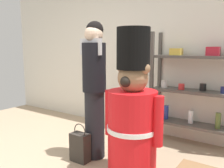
{
  "coord_description": "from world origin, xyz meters",
  "views": [
    {
      "loc": [
        1.94,
        -1.48,
        1.42
      ],
      "look_at": [
        0.37,
        0.8,
        1.0
      ],
      "focal_mm": 38.45,
      "sensor_mm": 36.0,
      "label": 1
    }
  ],
  "objects_px": {
    "teddy_bear_guard": "(132,116)",
    "shopping_bag": "(80,147)",
    "person_shopper": "(94,86)",
    "merchandise_shelf": "(192,89)"
  },
  "relations": [
    {
      "from": "teddy_bear_guard",
      "to": "person_shopper",
      "type": "bearing_deg",
      "value": 169.89
    },
    {
      "from": "merchandise_shelf",
      "to": "teddy_bear_guard",
      "type": "bearing_deg",
      "value": -102.68
    },
    {
      "from": "person_shopper",
      "to": "shopping_bag",
      "type": "xyz_separation_m",
      "value": [
        -0.07,
        -0.21,
        -0.76
      ]
    },
    {
      "from": "merchandise_shelf",
      "to": "person_shopper",
      "type": "relative_size",
      "value": 0.95
    },
    {
      "from": "merchandise_shelf",
      "to": "person_shopper",
      "type": "xyz_separation_m",
      "value": [
        -0.9,
        -1.13,
        0.12
      ]
    },
    {
      "from": "teddy_bear_guard",
      "to": "shopping_bag",
      "type": "bearing_deg",
      "value": -171.84
    },
    {
      "from": "merchandise_shelf",
      "to": "person_shopper",
      "type": "height_order",
      "value": "person_shopper"
    },
    {
      "from": "shopping_bag",
      "to": "teddy_bear_guard",
      "type": "bearing_deg",
      "value": 8.16
    },
    {
      "from": "person_shopper",
      "to": "shopping_bag",
      "type": "relative_size",
      "value": 3.56
    },
    {
      "from": "teddy_bear_guard",
      "to": "person_shopper",
      "type": "relative_size",
      "value": 0.94
    }
  ]
}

